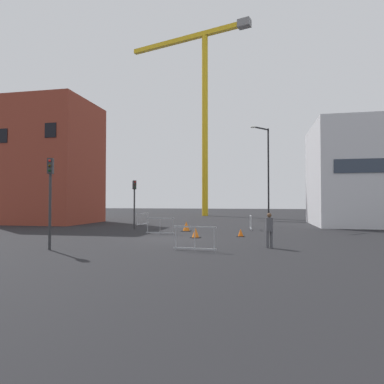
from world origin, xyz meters
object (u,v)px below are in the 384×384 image
(construction_crane, at_px, (202,93))
(pedestrian_walking, at_px, (269,228))
(traffic_cone_on_verge, at_px, (196,233))
(traffic_cone_striped, at_px, (241,233))
(traffic_light_island, at_px, (134,196))
(traffic_light_corner, at_px, (50,188))
(streetlamp_tall, at_px, (266,169))
(traffic_cone_orange, at_px, (186,227))

(construction_crane, height_order, pedestrian_walking, construction_crane)
(traffic_cone_on_verge, relative_size, traffic_cone_striped, 1.27)
(traffic_light_island, height_order, traffic_cone_on_verge, traffic_light_island)
(construction_crane, distance_m, pedestrian_walking, 39.65)
(traffic_cone_on_verge, bearing_deg, traffic_light_island, 137.42)
(traffic_light_corner, xyz_separation_m, traffic_cone_on_verge, (5.46, 6.33, -2.48))
(pedestrian_walking, bearing_deg, streetlamp_tall, 89.42)
(pedestrian_walking, relative_size, traffic_cone_on_verge, 2.73)
(construction_crane, height_order, traffic_cone_striped, construction_crane)
(pedestrian_walking, relative_size, traffic_cone_striped, 3.46)
(traffic_light_island, bearing_deg, traffic_cone_orange, -15.03)
(traffic_cone_orange, distance_m, traffic_cone_striped, 5.15)
(traffic_light_island, relative_size, traffic_cone_striped, 8.11)
(construction_crane, xyz_separation_m, traffic_light_island, (-1.15, -25.13, -15.98))
(construction_crane, bearing_deg, traffic_cone_striped, -75.84)
(construction_crane, relative_size, pedestrian_walking, 17.28)
(pedestrian_walking, height_order, traffic_cone_striped, pedestrian_walking)
(traffic_light_corner, xyz_separation_m, traffic_cone_striped, (8.07, 7.51, -2.54))
(construction_crane, bearing_deg, streetlamp_tall, -66.21)
(streetlamp_tall, distance_m, traffic_cone_orange, 9.30)
(traffic_light_corner, relative_size, traffic_cone_striped, 8.73)
(construction_crane, distance_m, traffic_light_island, 29.81)
(traffic_light_island, bearing_deg, streetlamp_tall, 22.78)
(traffic_light_corner, distance_m, traffic_cone_striped, 11.31)
(streetlamp_tall, distance_m, traffic_light_corner, 19.03)
(pedestrian_walking, bearing_deg, traffic_cone_orange, 125.47)
(streetlamp_tall, bearing_deg, pedestrian_walking, -90.58)
(construction_crane, xyz_separation_m, pedestrian_walking, (9.03, -34.35, -17.62))
(construction_crane, bearing_deg, traffic_cone_orange, -82.82)
(pedestrian_walking, bearing_deg, traffic_light_corner, -165.01)
(traffic_light_island, xyz_separation_m, traffic_light_corner, (0.50, -11.81, 0.18))
(construction_crane, bearing_deg, pedestrian_walking, -75.27)
(traffic_light_corner, bearing_deg, traffic_cone_on_verge, 49.25)
(streetlamp_tall, distance_m, pedestrian_walking, 14.14)
(pedestrian_walking, relative_size, traffic_cone_orange, 2.36)
(traffic_light_corner, relative_size, traffic_cone_orange, 5.96)
(traffic_light_corner, height_order, pedestrian_walking, traffic_light_corner)
(traffic_light_island, distance_m, pedestrian_walking, 13.83)
(construction_crane, relative_size, traffic_cone_orange, 40.81)
(traffic_cone_on_verge, distance_m, traffic_cone_striped, 2.87)
(streetlamp_tall, relative_size, traffic_light_corner, 2.06)
(traffic_cone_orange, bearing_deg, traffic_cone_striped, -37.10)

